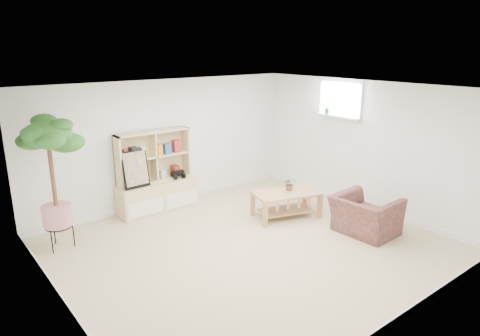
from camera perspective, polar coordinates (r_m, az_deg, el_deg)
floor at (r=6.72m, az=1.31°, el=-10.40°), size 5.50×5.00×0.01m
ceiling at (r=6.05m, az=1.46°, el=10.43°), size 5.50×5.00×0.01m
walls at (r=6.28m, az=1.38°, el=-0.54°), size 5.51×5.01×2.40m
baseboard at (r=6.70m, az=1.32°, el=-10.02°), size 5.50×5.00×0.10m
window at (r=8.46m, az=13.26°, el=8.87°), size 0.10×0.98×0.68m
window_sill at (r=8.46m, az=12.86°, el=6.70°), size 0.14×1.00×0.04m
storage_unit at (r=8.01m, az=-11.04°, el=-0.52°), size 1.50×0.51×1.50m
poster at (r=7.73m, az=-13.76°, el=-0.18°), size 0.48×0.13×0.67m
toy_truck at (r=8.19m, az=-8.27°, el=-0.79°), size 0.33×0.24×0.17m
coffee_table at (r=7.76m, az=6.13°, el=-4.87°), size 1.28×0.94×0.47m
table_plant at (r=7.76m, az=6.64°, el=-2.11°), size 0.28×0.27×0.24m
floor_tree at (r=6.85m, az=-23.61°, el=-2.03°), size 0.98×0.98×2.05m
armchair at (r=7.31m, az=16.38°, el=-5.73°), size 0.88×1.00×0.72m
sill_plant at (r=8.60m, az=11.62°, el=7.91°), size 0.17×0.15×0.26m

